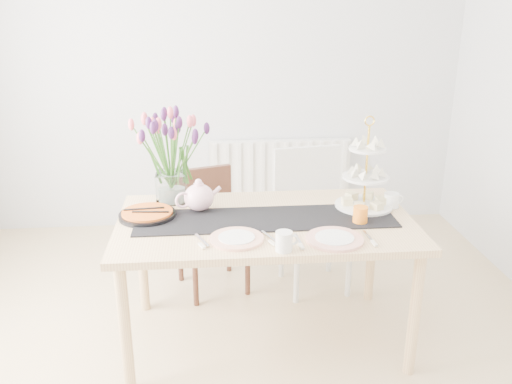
{
  "coord_description": "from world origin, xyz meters",
  "views": [
    {
      "loc": [
        -0.1,
        -2.21,
        1.89
      ],
      "look_at": [
        0.14,
        0.43,
        0.93
      ],
      "focal_mm": 38.0,
      "sensor_mm": 36.0,
      "label": 1
    }
  ],
  "objects": [
    {
      "name": "room_shell",
      "position": [
        0.0,
        0.0,
        1.3
      ],
      "size": [
        4.5,
        4.5,
        4.5
      ],
      "color": "tan",
      "rests_on": "ground"
    },
    {
      "name": "radiator",
      "position": [
        0.5,
        2.19,
        0.45
      ],
      "size": [
        1.2,
        0.08,
        0.6
      ],
      "primitive_type": "cube",
      "color": "white",
      "rests_on": "room_shell"
    },
    {
      "name": "dining_table",
      "position": [
        0.19,
        0.48,
        0.67
      ],
      "size": [
        1.6,
        0.9,
        0.75
      ],
      "color": "tan",
      "rests_on": "ground"
    },
    {
      "name": "chair_brown",
      "position": [
        -0.12,
        1.17,
        0.47
      ],
      "size": [
        0.5,
        0.5,
        0.81
      ],
      "rotation": [
        0.0,
        0.0,
        0.31
      ],
      "color": "#3B1E15",
      "rests_on": "ground"
    },
    {
      "name": "chair_white",
      "position": [
        0.58,
        1.14,
        0.55
      ],
      "size": [
        0.52,
        0.52,
        0.94
      ],
      "rotation": [
        0.0,
        0.0,
        0.14
      ],
      "color": "silver",
      "rests_on": "ground"
    },
    {
      "name": "table_runner",
      "position": [
        0.19,
        0.48,
        0.75
      ],
      "size": [
        1.4,
        0.35,
        0.01
      ],
      "primitive_type": "cube",
      "color": "black",
      "rests_on": "dining_table"
    },
    {
      "name": "tulip_vase",
      "position": [
        -0.32,
        0.81,
        1.11
      ],
      "size": [
        0.65,
        0.65,
        0.55
      ],
      "rotation": [
        0.0,
        0.0,
        -0.11
      ],
      "color": "silver",
      "rests_on": "dining_table"
    },
    {
      "name": "cake_stand",
      "position": [
        0.77,
        0.6,
        0.89
      ],
      "size": [
        0.33,
        0.33,
        0.48
      ],
      "rotation": [
        0.0,
        0.0,
        -0.27
      ],
      "color": "gold",
      "rests_on": "dining_table"
    },
    {
      "name": "teapot",
      "position": [
        -0.16,
        0.63,
        0.83
      ],
      "size": [
        0.33,
        0.31,
        0.18
      ],
      "primitive_type": null,
      "rotation": [
        0.0,
        0.0,
        0.42
      ],
      "color": "white",
      "rests_on": "dining_table"
    },
    {
      "name": "cream_jug",
      "position": [
        0.93,
        0.6,
        0.79
      ],
      "size": [
        0.09,
        0.09,
        0.08
      ],
      "primitive_type": "cylinder",
      "rotation": [
        0.0,
        0.0,
        0.09
      ],
      "color": "white",
      "rests_on": "dining_table"
    },
    {
      "name": "tart_tin",
      "position": [
        -0.45,
        0.57,
        0.77
      ],
      "size": [
        0.31,
        0.31,
        0.04
      ],
      "rotation": [
        0.0,
        0.0,
        -0.36
      ],
      "color": "black",
      "rests_on": "dining_table"
    },
    {
      "name": "mug_white",
      "position": [
        0.24,
        0.09,
        0.8
      ],
      "size": [
        0.1,
        0.1,
        0.1
      ],
      "primitive_type": "cylinder",
      "rotation": [
        0.0,
        0.0,
        0.24
      ],
      "color": "silver",
      "rests_on": "dining_table"
    },
    {
      "name": "mug_orange",
      "position": [
        0.69,
        0.39,
        0.8
      ],
      "size": [
        0.1,
        0.1,
        0.09
      ],
      "primitive_type": "cylinder",
      "rotation": [
        0.0,
        0.0,
        1.2
      ],
      "color": "orange",
      "rests_on": "dining_table"
    },
    {
      "name": "plate_left",
      "position": [
        0.02,
        0.23,
        0.76
      ],
      "size": [
        0.36,
        0.36,
        0.01
      ],
      "primitive_type": "cylinder",
      "rotation": [
        0.0,
        0.0,
        0.41
      ],
      "color": "white",
      "rests_on": "dining_table"
    },
    {
      "name": "plate_right",
      "position": [
        0.51,
        0.18,
        0.76
      ],
      "size": [
        0.31,
        0.31,
        0.01
      ],
      "primitive_type": "cylinder",
      "rotation": [
        0.0,
        0.0,
        0.08
      ],
      "color": "white",
      "rests_on": "dining_table"
    }
  ]
}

